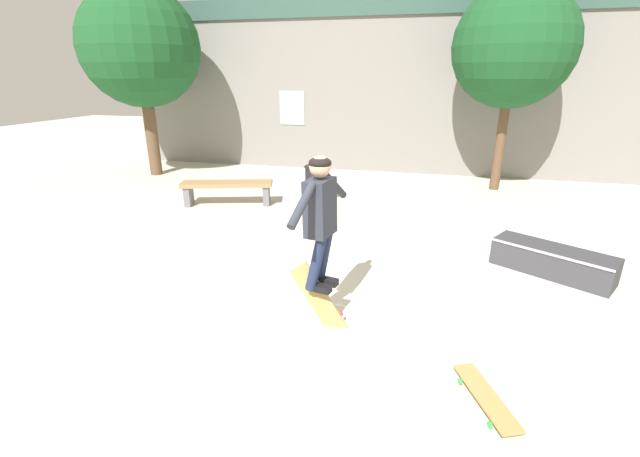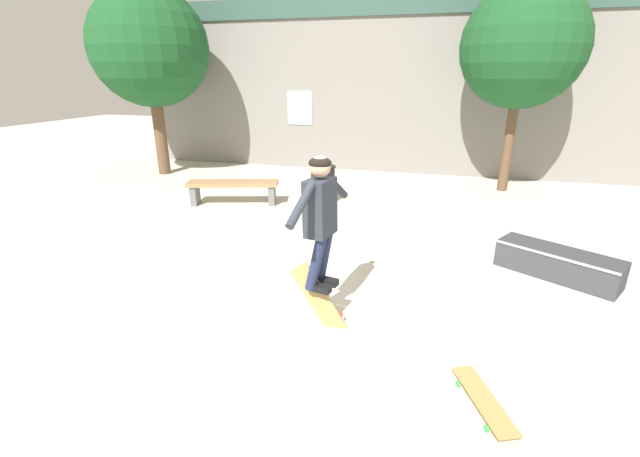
# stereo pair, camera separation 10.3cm
# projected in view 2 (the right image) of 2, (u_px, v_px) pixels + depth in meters

# --- Properties ---
(ground_plane) EXTENTS (40.00, 40.00, 0.00)m
(ground_plane) POSITION_uv_depth(u_px,v_px,m) (319.00, 313.00, 4.79)
(ground_plane) COLOR beige
(building_backdrop) EXTENTS (15.50, 0.52, 5.30)m
(building_backdrop) POSITION_uv_depth(u_px,v_px,m) (398.00, 84.00, 11.04)
(building_backdrop) COLOR gray
(building_backdrop) RESTS_ON ground_plane
(tree_right) EXTENTS (2.52, 2.52, 4.32)m
(tree_right) POSITION_uv_depth(u_px,v_px,m) (523.00, 47.00, 8.81)
(tree_right) COLOR brown
(tree_right) RESTS_ON ground_plane
(tree_left) EXTENTS (2.85, 2.85, 4.57)m
(tree_left) POSITION_uv_depth(u_px,v_px,m) (149.00, 48.00, 10.44)
(tree_left) COLOR brown
(tree_left) RESTS_ON ground_plane
(park_bench) EXTENTS (1.86, 0.92, 0.48)m
(park_bench) POSITION_uv_depth(u_px,v_px,m) (233.00, 187.00, 8.69)
(park_bench) COLOR #99754C
(park_bench) RESTS_ON ground_plane
(skate_ledge) EXTENTS (1.52, 1.18, 0.37)m
(skate_ledge) POSITION_uv_depth(u_px,v_px,m) (557.00, 263.00, 5.61)
(skate_ledge) COLOR #38383D
(skate_ledge) RESTS_ON ground_plane
(trash_bin) EXTENTS (0.53, 0.53, 0.77)m
(trash_bin) POSITION_uv_depth(u_px,v_px,m) (323.00, 183.00, 8.79)
(trash_bin) COLOR black
(trash_bin) RESTS_ON ground_plane
(skater) EXTENTS (0.35, 1.21, 1.39)m
(skater) POSITION_uv_depth(u_px,v_px,m) (320.00, 213.00, 4.23)
(skater) COLOR #282D38
(skateboard_flipping) EXTENTS (0.67, 0.22, 0.78)m
(skateboard_flipping) POSITION_uv_depth(u_px,v_px,m) (319.00, 299.00, 4.54)
(skateboard_flipping) COLOR #AD894C
(skateboard_resting) EXTENTS (0.48, 0.81, 0.08)m
(skateboard_resting) POSITION_uv_depth(u_px,v_px,m) (484.00, 399.00, 3.43)
(skateboard_resting) COLOR #AD894C
(skateboard_resting) RESTS_ON ground_plane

